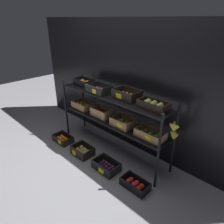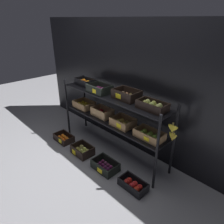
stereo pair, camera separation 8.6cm
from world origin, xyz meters
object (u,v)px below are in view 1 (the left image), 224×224
at_px(crate_ground_pear, 83,151).
at_px(crate_ground_apple_red, 135,184).
at_px(crate_ground_tangerine, 63,139).
at_px(display_rack, 114,108).
at_px(crate_ground_plum, 106,166).

height_order(crate_ground_pear, crate_ground_apple_red, crate_ground_pear).
xyz_separation_m(crate_ground_tangerine, crate_ground_apple_red, (1.53, 0.04, 0.00)).
distance_m(display_rack, crate_ground_plum, 0.83).
bearing_deg(crate_ground_plum, crate_ground_tangerine, -178.66).
height_order(crate_ground_tangerine, crate_ground_plum, crate_ground_plum).
relative_size(display_rack, crate_ground_tangerine, 5.69).
distance_m(crate_ground_tangerine, crate_ground_apple_red, 1.53).
relative_size(crate_ground_tangerine, crate_ground_plum, 0.95).
height_order(crate_ground_tangerine, crate_ground_apple_red, crate_ground_tangerine).
distance_m(display_rack, crate_ground_apple_red, 1.08).
relative_size(crate_ground_tangerine, crate_ground_apple_red, 0.97).
xyz_separation_m(crate_ground_pear, crate_ground_apple_red, (1.00, 0.03, -0.01)).
height_order(display_rack, crate_ground_plum, display_rack).
relative_size(crate_ground_tangerine, crate_ground_pear, 1.07).
relative_size(display_rack, crate_ground_pear, 6.08).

